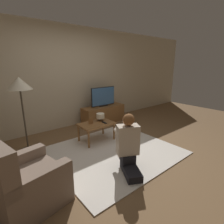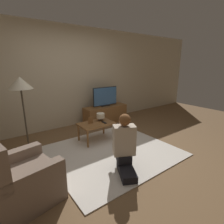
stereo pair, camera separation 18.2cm
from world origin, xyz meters
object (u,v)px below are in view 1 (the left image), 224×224
at_px(person_kneeling, 128,143).
at_px(tv, 103,97).
at_px(armchair, 26,183).
at_px(coffee_table, 96,125).
at_px(floor_lamp, 20,88).
at_px(table_lamp, 100,116).

bearing_deg(person_kneeling, tv, -89.96).
relative_size(tv, person_kneeling, 0.86).
bearing_deg(person_kneeling, armchair, 18.43).
bearing_deg(coffee_table, armchair, -150.01).
relative_size(floor_lamp, table_lamp, 7.95).
height_order(floor_lamp, armchair, floor_lamp).
relative_size(coffee_table, armchair, 0.82).
xyz_separation_m(armchair, table_lamp, (1.86, 1.06, 0.22)).
bearing_deg(armchair, person_kneeling, -109.80).
distance_m(armchair, table_lamp, 2.15).
xyz_separation_m(person_kneeling, table_lamp, (0.40, 1.29, 0.07)).
bearing_deg(table_lamp, armchair, -150.35).
bearing_deg(floor_lamp, tv, 11.43).
bearing_deg(coffee_table, tv, 46.31).
relative_size(tv, floor_lamp, 0.55).
height_order(armchair, table_lamp, armchair).
bearing_deg(person_kneeling, floor_lamp, -30.04).
xyz_separation_m(coffee_table, person_kneeling, (-0.23, -1.21, 0.09)).
xyz_separation_m(coffee_table, floor_lamp, (-1.30, 0.48, 0.87)).
distance_m(coffee_table, floor_lamp, 1.64).
xyz_separation_m(coffee_table, table_lamp, (0.17, 0.08, 0.15)).
height_order(tv, table_lamp, tv).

